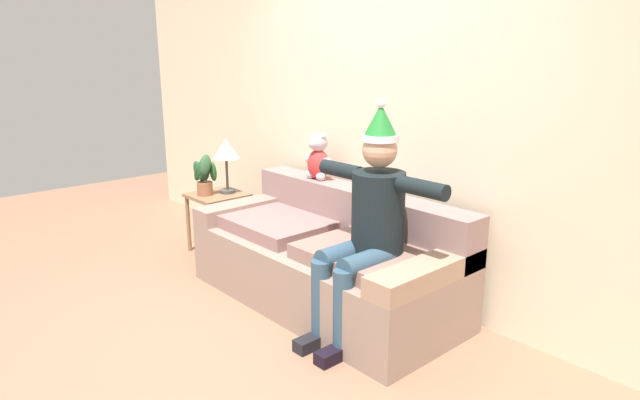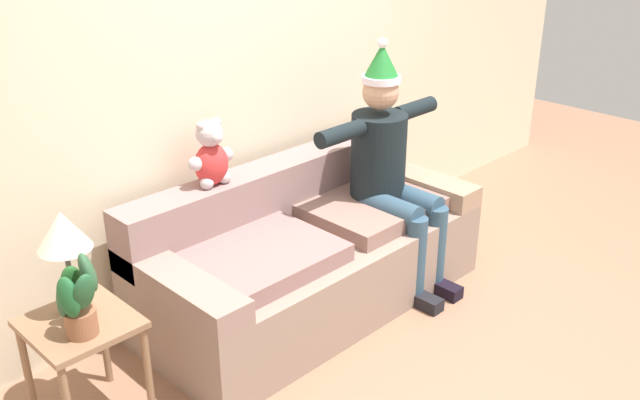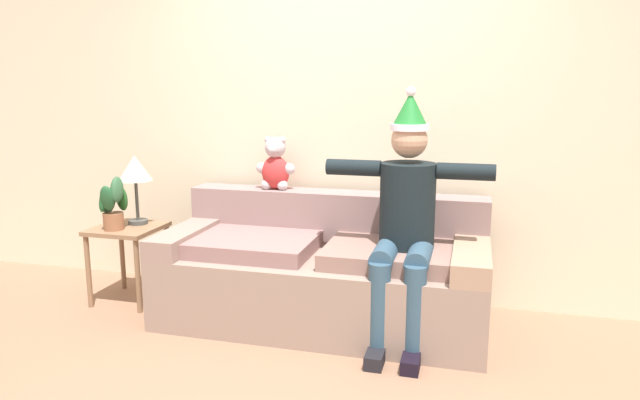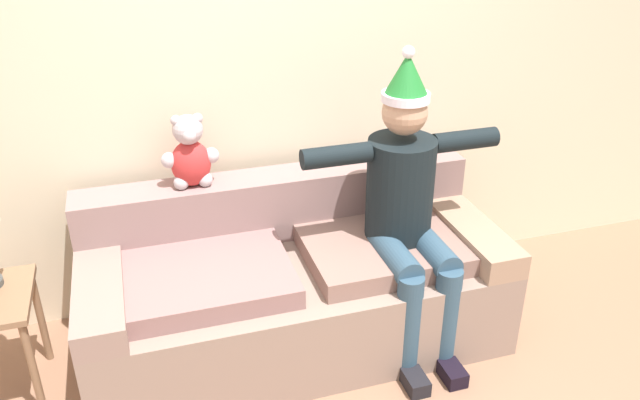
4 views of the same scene
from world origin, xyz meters
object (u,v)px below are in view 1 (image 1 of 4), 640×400
at_px(side_table, 218,204).
at_px(potted_plant, 204,176).
at_px(couch, 327,259).
at_px(person_seated, 368,221).
at_px(teddy_bear, 318,158).
at_px(table_lamp, 226,151).

bearing_deg(side_table, potted_plant, -109.59).
distance_m(couch, side_table, 1.47).
relative_size(person_seated, side_table, 2.79).
distance_m(teddy_bear, side_table, 1.20).
bearing_deg(potted_plant, side_table, 70.41).
bearing_deg(side_table, teddy_bear, 17.84).
xyz_separation_m(couch, potted_plant, (-1.50, -0.13, 0.40)).
bearing_deg(couch, person_seated, -16.44).
bearing_deg(couch, potted_plant, -174.99).
height_order(teddy_bear, potted_plant, teddy_bear).
relative_size(person_seated, teddy_bear, 4.04).
bearing_deg(teddy_bear, table_lamp, -166.63).
distance_m(person_seated, teddy_bear, 1.11).
distance_m(person_seated, table_lamp, 1.99).
distance_m(teddy_bear, table_lamp, 1.02).
xyz_separation_m(side_table, table_lamp, (0.03, 0.09, 0.49)).
xyz_separation_m(table_lamp, potted_plant, (-0.07, -0.20, -0.21)).
distance_m(side_table, table_lamp, 0.50).
height_order(person_seated, teddy_bear, person_seated).
bearing_deg(side_table, table_lamp, 70.73).
xyz_separation_m(person_seated, side_table, (-2.01, 0.13, -0.33)).
distance_m(table_lamp, potted_plant, 0.29).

